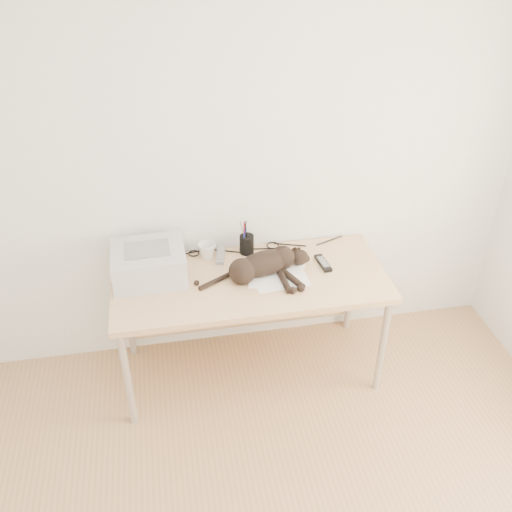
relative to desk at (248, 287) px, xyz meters
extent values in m
plane|color=white|center=(0.00, 0.27, 0.69)|extent=(3.50, 0.00, 3.50)
cube|color=#E0B883|center=(0.00, -0.09, 0.11)|extent=(1.60, 0.70, 0.04)
cylinder|color=#B5B5B7|center=(-0.75, -0.39, -0.26)|extent=(0.04, 0.04, 0.70)
cylinder|color=#B5B5B7|center=(0.75, -0.39, -0.26)|extent=(0.04, 0.04, 0.70)
cylinder|color=#B5B5B7|center=(-0.75, 0.21, -0.26)|extent=(0.04, 0.04, 0.70)
cylinder|color=#B5B5B7|center=(0.75, 0.21, -0.26)|extent=(0.04, 0.04, 0.70)
cube|color=#E0B883|center=(0.00, 0.24, -0.21)|extent=(1.48, 0.02, 0.60)
cube|color=#AEAEB3|center=(-0.57, 0.03, 0.23)|extent=(0.42, 0.36, 0.19)
cube|color=black|center=(-0.57, 0.03, 0.24)|extent=(0.35, 0.03, 0.11)
cube|color=gray|center=(-0.57, 0.03, 0.32)|extent=(0.25, 0.18, 0.01)
cube|color=white|center=(0.17, -0.13, 0.14)|extent=(0.33, 0.24, 0.00)
cube|color=white|center=(0.14, -0.11, 0.14)|extent=(0.34, 0.26, 0.00)
ellipsoid|color=black|center=(0.09, -0.06, 0.21)|extent=(0.39, 0.24, 0.15)
sphere|color=black|center=(-0.05, -0.11, 0.20)|extent=(0.16, 0.16, 0.16)
ellipsoid|color=black|center=(0.31, -0.01, 0.19)|extent=(0.13, 0.12, 0.10)
cone|color=black|center=(0.30, 0.03, 0.22)|extent=(0.05, 0.06, 0.05)
cone|color=black|center=(0.32, 0.04, 0.22)|extent=(0.05, 0.06, 0.05)
cylinder|color=black|center=(0.18, -0.17, 0.15)|extent=(0.09, 0.21, 0.04)
cylinder|color=black|center=(0.23, -0.16, 0.15)|extent=(0.09, 0.21, 0.04)
cylinder|color=black|center=(-0.20, -0.10, 0.15)|extent=(0.23, 0.09, 0.03)
imported|color=white|center=(-0.22, 0.17, 0.18)|extent=(0.15, 0.15, 0.10)
cylinder|color=black|center=(0.03, 0.18, 0.19)|extent=(0.09, 0.09, 0.12)
cylinder|color=#990C0C|center=(0.01, 0.18, 0.28)|extent=(0.01, 0.01, 0.17)
cylinder|color=navy|center=(0.04, 0.19, 0.28)|extent=(0.01, 0.01, 0.17)
cylinder|color=black|center=(0.03, 0.17, 0.28)|extent=(0.01, 0.01, 0.17)
cube|color=gray|center=(-0.14, 0.16, 0.14)|extent=(0.08, 0.18, 0.02)
cube|color=black|center=(0.46, -0.03, 0.14)|extent=(0.07, 0.18, 0.02)
ellipsoid|color=white|center=(0.32, 0.00, 0.15)|extent=(0.09, 0.12, 0.04)
camera|label=1|loc=(-0.45, -2.74, 2.08)|focal=40.00mm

